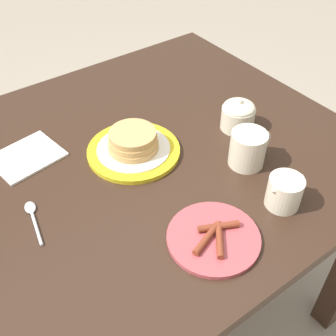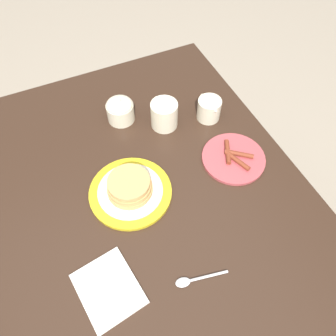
% 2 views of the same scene
% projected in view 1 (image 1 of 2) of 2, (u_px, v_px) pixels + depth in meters
% --- Properties ---
extents(ground_plane, '(8.00, 8.00, 0.00)m').
position_uv_depth(ground_plane, '(138.00, 312.00, 1.53)').
color(ground_plane, gray).
extents(dining_table, '(1.19, 0.94, 0.74)m').
position_uv_depth(dining_table, '(127.00, 196.00, 1.12)').
color(dining_table, '#332116').
rests_on(dining_table, ground_plane).
extents(pancake_plate, '(0.23, 0.23, 0.07)m').
position_uv_depth(pancake_plate, '(133.00, 146.00, 1.05)').
color(pancake_plate, gold).
rests_on(pancake_plate, dining_table).
extents(side_plate_bacon, '(0.19, 0.19, 0.02)m').
position_uv_depth(side_plate_bacon, '(214.00, 238.00, 0.85)').
color(side_plate_bacon, '#B2474C').
rests_on(side_plate_bacon, dining_table).
extents(coffee_mug, '(0.12, 0.09, 0.09)m').
position_uv_depth(coffee_mug, '(249.00, 148.00, 1.00)').
color(coffee_mug, beige).
rests_on(coffee_mug, dining_table).
extents(creamer_pitcher, '(0.11, 0.08, 0.08)m').
position_uv_depth(creamer_pitcher, '(284.00, 192.00, 0.91)').
color(creamer_pitcher, beige).
rests_on(creamer_pitcher, dining_table).
extents(sugar_bowl, '(0.09, 0.09, 0.09)m').
position_uv_depth(sugar_bowl, '(238.00, 115.00, 1.11)').
color(sugar_bowl, beige).
rests_on(sugar_bowl, dining_table).
extents(napkin, '(0.18, 0.15, 0.01)m').
position_uv_depth(napkin, '(27.00, 157.00, 1.05)').
color(napkin, silver).
rests_on(napkin, dining_table).
extents(spoon, '(0.04, 0.13, 0.01)m').
position_uv_depth(spoon, '(33.00, 215.00, 0.90)').
color(spoon, silver).
rests_on(spoon, dining_table).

